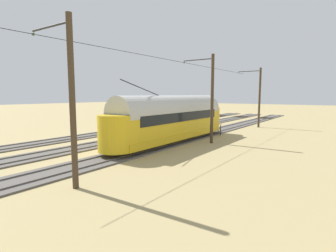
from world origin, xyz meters
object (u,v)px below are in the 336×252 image
(catenary_pole_mid_far, at_px, (71,99))
(track_end_bumper, at_px, (200,122))
(catenary_pole_foreground, at_px, (259,96))
(switch_stand, at_px, (220,129))
(vintage_streetcar, at_px, (173,118))
(catenary_pole_mid_near, at_px, (211,97))

(catenary_pole_mid_far, height_order, track_end_bumper, catenary_pole_mid_far)
(catenary_pole_foreground, height_order, switch_stand, catenary_pole_foreground)
(vintage_streetcar, height_order, catenary_pole_mid_near, catenary_pole_mid_near)
(vintage_streetcar, height_order, catenary_pole_foreground, catenary_pole_foreground)
(vintage_streetcar, height_order, track_end_bumper, vintage_streetcar)
(switch_stand, bearing_deg, catenary_pole_mid_near, 103.50)
(switch_stand, relative_size, track_end_bumper, 0.69)
(track_end_bumper, bearing_deg, catenary_pole_foreground, -164.23)
(catenary_pole_foreground, xyz_separation_m, catenary_pole_mid_near, (0.00, 14.40, 0.00))
(vintage_streetcar, distance_m, switch_stand, 6.97)
(catenary_pole_mid_far, distance_m, switch_stand, 19.45)
(catenary_pole_foreground, relative_size, catenary_pole_mid_far, 1.00)
(catenary_pole_mid_near, xyz_separation_m, catenary_pole_mid_far, (0.00, 14.40, 0.00))
(switch_stand, bearing_deg, vintage_streetcar, 74.94)
(switch_stand, bearing_deg, catenary_pole_foreground, -96.65)
(catenary_pole_mid_far, xyz_separation_m, track_end_bumper, (7.63, -26.64, -3.75))
(catenary_pole_foreground, relative_size, track_end_bumper, 4.41)
(vintage_streetcar, relative_size, track_end_bumper, 9.25)
(vintage_streetcar, relative_size, catenary_pole_foreground, 2.10)
(catenary_pole_mid_far, bearing_deg, vintage_streetcar, -77.01)
(track_end_bumper, bearing_deg, switch_stand, 130.79)
(vintage_streetcar, bearing_deg, catenary_pole_mid_far, 102.99)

